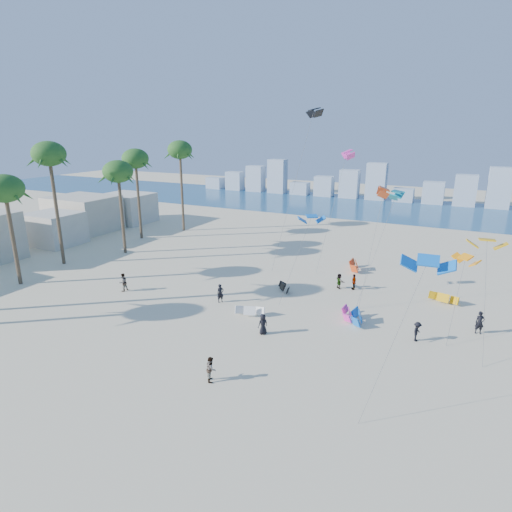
% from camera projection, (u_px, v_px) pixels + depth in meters
% --- Properties ---
extents(ground, '(220.00, 220.00, 0.00)m').
position_uv_depth(ground, '(110.00, 377.00, 28.17)').
color(ground, beige).
rests_on(ground, ground).
extents(ocean, '(220.00, 220.00, 0.00)m').
position_uv_depth(ocean, '(359.00, 206.00, 89.97)').
color(ocean, navy).
rests_on(ocean, ground).
extents(kitesurfer_near, '(0.75, 0.78, 1.80)m').
position_uv_depth(kitesurfer_near, '(220.00, 293.00, 40.01)').
color(kitesurfer_near, black).
rests_on(kitesurfer_near, ground).
extents(kitesurfer_mid, '(0.99, 1.05, 1.71)m').
position_uv_depth(kitesurfer_mid, '(211.00, 369.00, 27.55)').
color(kitesurfer_mid, gray).
rests_on(kitesurfer_mid, ground).
extents(kitesurfers_far, '(33.25, 14.00, 1.90)m').
position_uv_depth(kitesurfers_far, '(303.00, 299.00, 38.84)').
color(kitesurfers_far, black).
rests_on(kitesurfers_far, ground).
extents(grounded_kites, '(18.22, 19.49, 1.02)m').
position_uv_depth(grounded_kites, '(348.00, 294.00, 40.93)').
color(grounded_kites, black).
rests_on(grounded_kites, ground).
extents(flying_kites, '(33.84, 30.53, 18.69)m').
position_uv_depth(flying_kites, '(401.00, 180.00, 38.71)').
color(flying_kites, blue).
rests_on(flying_kites, ground).
extents(palm_row, '(7.64, 44.80, 14.98)m').
position_uv_depth(palm_row, '(63.00, 168.00, 47.74)').
color(palm_row, brown).
rests_on(palm_row, ground).
extents(beachfront_buildings, '(11.50, 43.00, 6.00)m').
position_uv_depth(beachfront_buildings, '(38.00, 226.00, 59.49)').
color(beachfront_buildings, beige).
rests_on(beachfront_buildings, ground).
extents(distant_skyline, '(85.00, 3.00, 8.40)m').
position_uv_depth(distant_skyline, '(365.00, 186.00, 98.15)').
color(distant_skyline, '#9EADBF').
rests_on(distant_skyline, ground).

